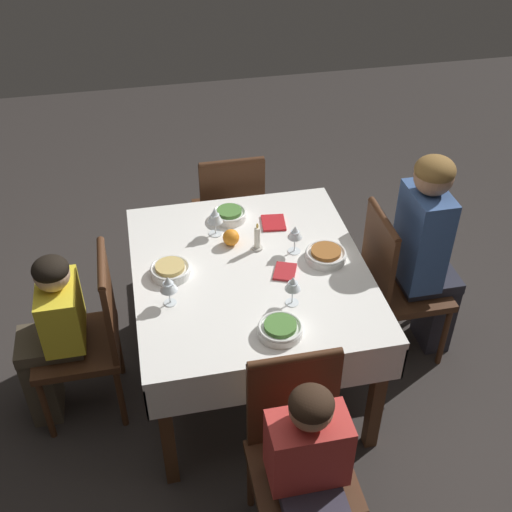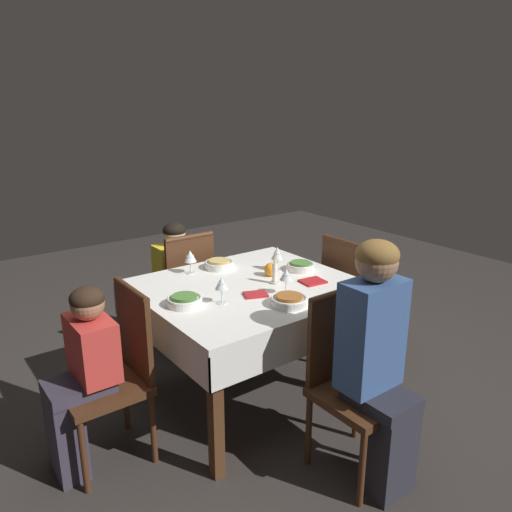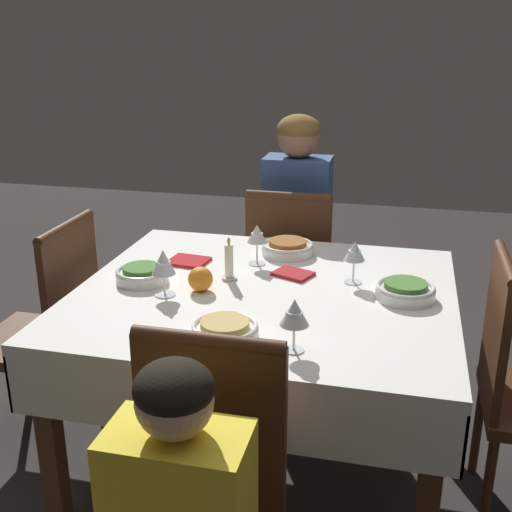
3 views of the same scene
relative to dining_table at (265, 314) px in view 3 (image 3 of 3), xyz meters
The scene contains 17 objects.
ground_plane 0.66m from the dining_table, ahead, with size 8.00×8.00×0.00m, color #332D2B.
dining_table is the anchor object (origin of this frame).
chair_north 0.81m from the dining_table, 93.58° to the left, with size 0.41×0.41×0.92m.
chair_west 0.87m from the dining_table, behind, with size 0.41×0.41×0.92m.
person_adult_denim 0.94m from the dining_table, 93.01° to the left, with size 0.30×0.34×1.21m.
bowl_north 0.39m from the dining_table, 89.05° to the left, with size 0.20×0.20×0.06m.
wine_glass_north 0.32m from the dining_table, 109.32° to the left, with size 0.07×0.07×0.15m.
bowl_east 0.47m from the dining_table, ahead, with size 0.19×0.19×0.06m.
wine_glass_east 0.37m from the dining_table, 25.88° to the left, with size 0.07×0.07×0.15m.
bowl_south 0.39m from the dining_table, 94.60° to the right, with size 0.19×0.19×0.06m.
wine_glass_south 0.47m from the dining_table, 66.83° to the right, with size 0.08×0.08×0.15m.
bowl_west 0.44m from the dining_table, behind, with size 0.18×0.18×0.06m.
wine_glass_west 0.38m from the dining_table, 159.43° to the right, with size 0.08×0.08×0.16m.
candle_centerpiece 0.21m from the dining_table, 155.15° to the left, with size 0.05×0.05×0.15m.
orange_fruit 0.25m from the dining_table, 165.25° to the right, with size 0.08×0.08×0.08m, color orange.
napkin_red_folded 0.40m from the dining_table, 150.15° to the left, with size 0.15×0.13×0.01m.
napkin_spare_side 0.19m from the dining_table, 66.62° to the left, with size 0.16×0.14×0.01m.
Camera 3 is at (0.43, -1.92, 1.57)m, focal length 45.00 mm.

